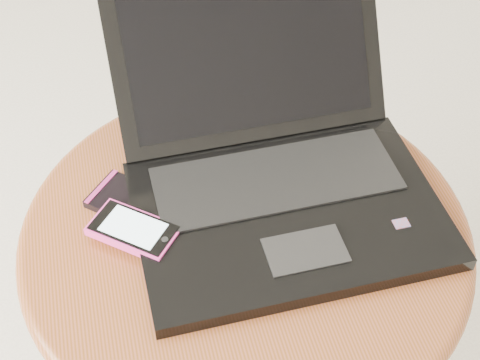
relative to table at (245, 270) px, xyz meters
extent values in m
cylinder|color=brown|center=(0.00, 0.00, -0.13)|extent=(0.09, 0.09, 0.39)
cylinder|color=brown|center=(0.00, 0.00, 0.08)|extent=(0.53, 0.53, 0.03)
torus|color=brown|center=(0.00, 0.00, 0.08)|extent=(0.56, 0.56, 0.03)
cube|color=black|center=(0.05, 0.00, 0.10)|extent=(0.37, 0.26, 0.02)
cube|color=black|center=(0.05, 0.05, 0.12)|extent=(0.31, 0.12, 0.00)
cube|color=black|center=(0.05, -0.07, 0.11)|extent=(0.09, 0.06, 0.00)
cube|color=red|center=(0.18, -0.06, 0.11)|extent=(0.02, 0.01, 0.00)
cube|color=black|center=(0.05, 0.19, 0.21)|extent=(0.36, 0.13, 0.19)
cube|color=black|center=(0.05, 0.18, 0.21)|extent=(0.32, 0.11, 0.16)
cube|color=black|center=(-0.12, 0.06, 0.10)|extent=(0.13, 0.13, 0.01)
cube|color=#B52877|center=(-0.17, 0.10, 0.11)|extent=(0.05, 0.05, 0.00)
cube|color=#FB39A4|center=(-0.14, 0.01, 0.11)|extent=(0.12, 0.11, 0.01)
cube|color=black|center=(-0.14, 0.01, 0.12)|extent=(0.11, 0.10, 0.00)
cube|color=#C8E8F4|center=(-0.14, 0.01, 0.12)|extent=(0.08, 0.08, 0.00)
cylinder|color=black|center=(-0.10, -0.02, 0.12)|extent=(0.01, 0.01, 0.00)
camera|label=1|loc=(-0.14, -0.53, 0.73)|focal=51.02mm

